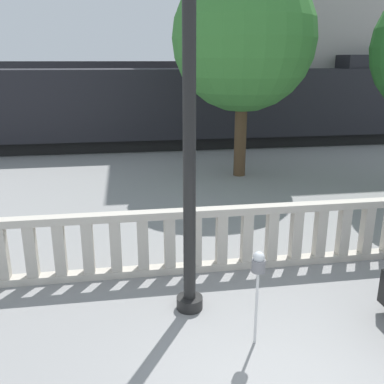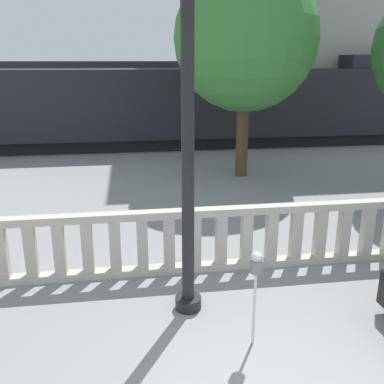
# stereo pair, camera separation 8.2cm
# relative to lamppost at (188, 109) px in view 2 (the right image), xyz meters

# --- Properties ---
(balustrade) EXTENTS (12.50, 0.24, 1.26)m
(balustrade) POSITION_rel_lamppost_xyz_m (0.81, 1.27, -2.61)
(balustrade) COLOR #BCB5A8
(balustrade) RESTS_ON ground
(lamppost) EXTENTS (0.43, 0.43, 6.28)m
(lamppost) POSITION_rel_lamppost_xyz_m (0.00, 0.00, 0.00)
(lamppost) COLOR black
(lamppost) RESTS_ON ground
(parking_meter) EXTENTS (0.19, 0.19, 1.44)m
(parking_meter) POSITION_rel_lamppost_xyz_m (0.79, -1.04, -2.06)
(parking_meter) COLOR silver
(parking_meter) RESTS_ON ground
(train_near) EXTENTS (21.35, 3.00, 4.11)m
(train_near) POSITION_rel_lamppost_xyz_m (1.62, 13.76, -1.39)
(train_near) COLOR black
(train_near) RESTS_ON ground
(train_far) EXTENTS (29.84, 3.05, 4.38)m
(train_far) POSITION_rel_lamppost_xyz_m (1.61, 26.54, -1.26)
(train_far) COLOR black
(train_far) RESTS_ON ground
(tree_right) EXTENTS (4.67, 4.67, 6.88)m
(tree_right) POSITION_rel_lamppost_xyz_m (3.00, 8.09, 1.30)
(tree_right) COLOR #4C3823
(tree_right) RESTS_ON ground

